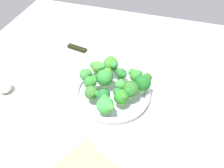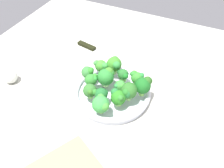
{
  "view_description": "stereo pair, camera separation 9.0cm",
  "coord_description": "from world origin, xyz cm",
  "px_view_note": "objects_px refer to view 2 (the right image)",
  "views": [
    {
      "loc": [
        63.66,
        22.45,
        68.55
      ],
      "look_at": [
        1.48,
        3.31,
        6.39
      ],
      "focal_mm": 40.01,
      "sensor_mm": 36.0,
      "label": 1
    },
    {
      "loc": [
        60.43,
        30.84,
        68.55
      ],
      "look_at": [
        1.48,
        3.31,
        6.39
      ],
      "focal_mm": 40.01,
      "sensor_mm": 36.0,
      "label": 2
    }
  ],
  "objects_px": {
    "broccoli_floret_4": "(137,77)",
    "broccoli_floret_8": "(101,94)",
    "broccoli_floret_10": "(88,72)",
    "broccoli_floret_12": "(123,75)",
    "garlic_bulb": "(10,76)",
    "broccoli_floret_1": "(118,97)",
    "broccoli_floret_6": "(101,104)",
    "knife": "(95,50)",
    "broccoli_floret_13": "(90,91)",
    "broccoli_floret_5": "(129,91)",
    "bowl": "(112,93)",
    "broccoli_floret_0": "(114,64)",
    "broccoli_floret_11": "(120,86)",
    "broccoli_floret_2": "(101,66)",
    "broccoli_floret_3": "(106,76)",
    "broccoli_floret_7": "(91,80)",
    "broccoli_floret_9": "(144,85)"
  },
  "relations": [
    {
      "from": "garlic_bulb",
      "to": "broccoli_floret_11",
      "type": "bearing_deg",
      "value": 103.2
    },
    {
      "from": "broccoli_floret_8",
      "to": "broccoli_floret_4",
      "type": "bearing_deg",
      "value": 148.67
    },
    {
      "from": "garlic_bulb",
      "to": "broccoli_floret_1",
      "type": "bearing_deg",
      "value": 95.38
    },
    {
      "from": "broccoli_floret_8",
      "to": "bowl",
      "type": "bearing_deg",
      "value": 170.56
    },
    {
      "from": "knife",
      "to": "garlic_bulb",
      "type": "xyz_separation_m",
      "value": [
        0.33,
        -0.2,
        0.02
      ]
    },
    {
      "from": "broccoli_floret_9",
      "to": "broccoli_floret_10",
      "type": "xyz_separation_m",
      "value": [
        0.02,
        -0.21,
        -0.01
      ]
    },
    {
      "from": "broccoli_floret_0",
      "to": "broccoli_floret_12",
      "type": "xyz_separation_m",
      "value": [
        0.03,
        0.05,
        -0.01
      ]
    },
    {
      "from": "broccoli_floret_10",
      "to": "broccoli_floret_12",
      "type": "xyz_separation_m",
      "value": [
        -0.05,
        0.12,
        -0.01
      ]
    },
    {
      "from": "broccoli_floret_11",
      "to": "knife",
      "type": "bearing_deg",
      "value": -134.87
    },
    {
      "from": "broccoli_floret_9",
      "to": "knife",
      "type": "xyz_separation_m",
      "value": [
        -0.2,
        -0.31,
        -0.07
      ]
    },
    {
      "from": "broccoli_floret_3",
      "to": "broccoli_floret_8",
      "type": "distance_m",
      "value": 0.09
    },
    {
      "from": "broccoli_floret_4",
      "to": "broccoli_floret_10",
      "type": "relative_size",
      "value": 0.89
    },
    {
      "from": "broccoli_floret_1",
      "to": "broccoli_floret_2",
      "type": "xyz_separation_m",
      "value": [
        -0.12,
        -0.13,
        0.0
      ]
    },
    {
      "from": "bowl",
      "to": "broccoli_floret_9",
      "type": "xyz_separation_m",
      "value": [
        -0.03,
        0.11,
        0.06
      ]
    },
    {
      "from": "broccoli_floret_12",
      "to": "broccoli_floret_13",
      "type": "distance_m",
      "value": 0.15
    },
    {
      "from": "broccoli_floret_1",
      "to": "broccoli_floret_12",
      "type": "distance_m",
      "value": 0.12
    },
    {
      "from": "broccoli_floret_4",
      "to": "broccoli_floret_10",
      "type": "distance_m",
      "value": 0.18
    },
    {
      "from": "broccoli_floret_8",
      "to": "broccoli_floret_9",
      "type": "distance_m",
      "value": 0.15
    },
    {
      "from": "broccoli_floret_4",
      "to": "broccoli_floret_9",
      "type": "relative_size",
      "value": 0.76
    },
    {
      "from": "broccoli_floret_6",
      "to": "broccoli_floret_10",
      "type": "relative_size",
      "value": 1.02
    },
    {
      "from": "broccoli_floret_8",
      "to": "broccoli_floret_13",
      "type": "xyz_separation_m",
      "value": [
        0.0,
        -0.04,
        0.0
      ]
    },
    {
      "from": "broccoli_floret_4",
      "to": "broccoli_floret_13",
      "type": "xyz_separation_m",
      "value": [
        0.13,
        -0.12,
        -0.0
      ]
    },
    {
      "from": "broccoli_floret_5",
      "to": "broccoli_floret_12",
      "type": "bearing_deg",
      "value": -146.35
    },
    {
      "from": "broccoli_floret_6",
      "to": "broccoli_floret_13",
      "type": "bearing_deg",
      "value": -124.0
    },
    {
      "from": "broccoli_floret_1",
      "to": "broccoli_floret_4",
      "type": "bearing_deg",
      "value": 169.94
    },
    {
      "from": "broccoli_floret_8",
      "to": "broccoli_floret_7",
      "type": "bearing_deg",
      "value": -126.59
    },
    {
      "from": "broccoli_floret_1",
      "to": "garlic_bulb",
      "type": "xyz_separation_m",
      "value": [
        0.04,
        -0.45,
        -0.04
      ]
    },
    {
      "from": "broccoli_floret_2",
      "to": "broccoli_floret_10",
      "type": "height_order",
      "value": "broccoli_floret_10"
    },
    {
      "from": "broccoli_floret_0",
      "to": "knife",
      "type": "height_order",
      "value": "broccoli_floret_0"
    },
    {
      "from": "broccoli_floret_5",
      "to": "knife",
      "type": "relative_size",
      "value": 0.27
    },
    {
      "from": "broccoli_floret_2",
      "to": "broccoli_floret_10",
      "type": "xyz_separation_m",
      "value": [
        0.06,
        -0.02,
        0.0
      ]
    },
    {
      "from": "broccoli_floret_0",
      "to": "broccoli_floret_11",
      "type": "bearing_deg",
      "value": 36.12
    },
    {
      "from": "broccoli_floret_1",
      "to": "broccoli_floret_9",
      "type": "relative_size",
      "value": 0.79
    },
    {
      "from": "broccoli_floret_5",
      "to": "bowl",
      "type": "bearing_deg",
      "value": -106.62
    },
    {
      "from": "broccoli_floret_6",
      "to": "broccoli_floret_1",
      "type": "bearing_deg",
      "value": 146.94
    },
    {
      "from": "broccoli_floret_3",
      "to": "broccoli_floret_8",
      "type": "relative_size",
      "value": 1.26
    },
    {
      "from": "broccoli_floret_8",
      "to": "knife",
      "type": "distance_m",
      "value": 0.35
    },
    {
      "from": "broccoli_floret_4",
      "to": "broccoli_floret_8",
      "type": "xyz_separation_m",
      "value": [
        0.13,
        -0.08,
        -0.0
      ]
    },
    {
      "from": "broccoli_floret_3",
      "to": "broccoli_floret_7",
      "type": "xyz_separation_m",
      "value": [
        0.04,
        -0.04,
        -0.0
      ]
    },
    {
      "from": "broccoli_floret_2",
      "to": "broccoli_floret_4",
      "type": "relative_size",
      "value": 1.05
    },
    {
      "from": "broccoli_floret_4",
      "to": "knife",
      "type": "distance_m",
      "value": 0.32
    },
    {
      "from": "broccoli_floret_0",
      "to": "garlic_bulb",
      "type": "bearing_deg",
      "value": -62.85
    },
    {
      "from": "bowl",
      "to": "broccoli_floret_4",
      "type": "bearing_deg",
      "value": 133.67
    },
    {
      "from": "broccoli_floret_12",
      "to": "knife",
      "type": "relative_size",
      "value": 0.2
    },
    {
      "from": "broccoli_floret_6",
      "to": "broccoli_floret_9",
      "type": "relative_size",
      "value": 0.88
    },
    {
      "from": "broccoli_floret_6",
      "to": "broccoli_floret_13",
      "type": "distance_m",
      "value": 0.08
    },
    {
      "from": "broccoli_floret_7",
      "to": "knife",
      "type": "height_order",
      "value": "broccoli_floret_7"
    },
    {
      "from": "knife",
      "to": "broccoli_floret_4",
      "type": "bearing_deg",
      "value": 58.27
    },
    {
      "from": "broccoli_floret_6",
      "to": "broccoli_floret_12",
      "type": "bearing_deg",
      "value": 178.5
    },
    {
      "from": "broccoli_floret_1",
      "to": "broccoli_floret_6",
      "type": "xyz_separation_m",
      "value": [
        0.06,
        -0.04,
        0.0
      ]
    }
  ]
}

